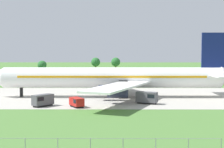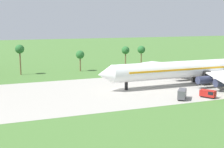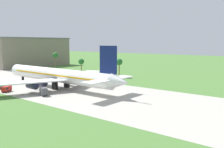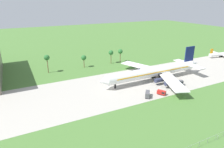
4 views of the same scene
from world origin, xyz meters
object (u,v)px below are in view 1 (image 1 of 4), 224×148
Objects in this scene: fuel_truck at (77,102)px; catering_van at (147,98)px; baggage_tug at (42,100)px; jet_airliner at (118,78)px.

catering_van reaches higher than fuel_truck.
catering_van is (16.49, 5.18, 0.37)m from fuel_truck.
catering_van is (24.57, 4.09, 0.07)m from baggage_tug.
fuel_truck is (-9.53, -17.78, -4.17)m from jet_airliner.
jet_airliner is at bearing 118.91° from catering_van.
catering_van is at bearing -61.09° from jet_airliner.
fuel_truck is (8.08, -1.08, -0.30)m from baggage_tug.
baggage_tug is 24.91m from catering_van.
jet_airliner reaches higher than catering_van.
catering_van is at bearing 9.46° from baggage_tug.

